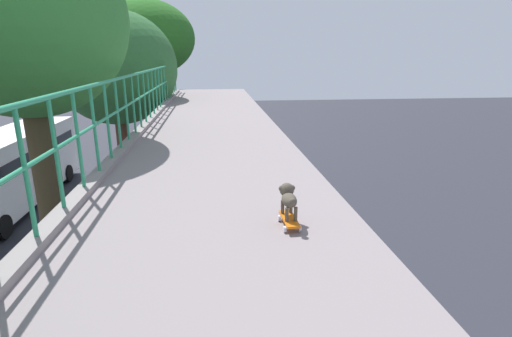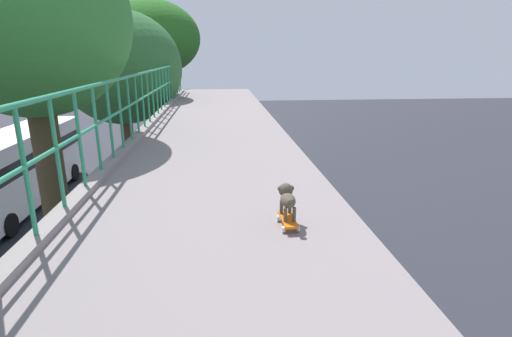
# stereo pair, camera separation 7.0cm
# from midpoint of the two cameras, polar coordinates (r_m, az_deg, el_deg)

# --- Properties ---
(city_bus) EXTENTS (2.59, 11.53, 3.47)m
(city_bus) POSITION_cam_midpoint_polar(r_m,az_deg,el_deg) (21.14, -32.86, -0.08)
(city_bus) COLOR white
(city_bus) RESTS_ON ground
(roadside_tree_mid) EXTENTS (3.76, 3.76, 9.47)m
(roadside_tree_mid) POSITION_cam_midpoint_polar(r_m,az_deg,el_deg) (8.77, -31.07, 17.34)
(roadside_tree_mid) COLOR #493C26
(roadside_tree_mid) RESTS_ON ground
(roadside_tree_far) EXTENTS (4.54, 4.54, 8.61)m
(roadside_tree_far) POSITION_cam_midpoint_polar(r_m,az_deg,el_deg) (15.95, -19.93, 13.49)
(roadside_tree_far) COLOR brown
(roadside_tree_far) RESTS_ON ground
(roadside_tree_farthest) EXTENTS (5.77, 5.77, 9.98)m
(roadside_tree_farthest) POSITION_cam_midpoint_polar(r_m,az_deg,el_deg) (23.92, -16.26, 17.78)
(roadside_tree_farthest) COLOR #48362C
(roadside_tree_farthest) RESTS_ON ground
(toy_skateboard) EXTENTS (0.19, 0.42, 0.09)m
(toy_skateboard) POSITION_cam_midpoint_polar(r_m,az_deg,el_deg) (3.96, 4.38, -7.53)
(toy_skateboard) COLOR orange
(toy_skateboard) RESTS_ON overpass_deck
(small_dog) EXTENTS (0.17, 0.39, 0.32)m
(small_dog) POSITION_cam_midpoint_polar(r_m,az_deg,el_deg) (3.93, 4.25, -4.16)
(small_dog) COLOR #51473B
(small_dog) RESTS_ON toy_skateboard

